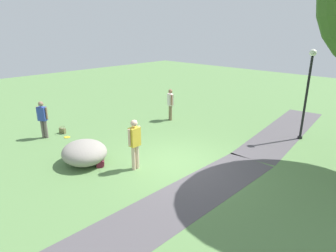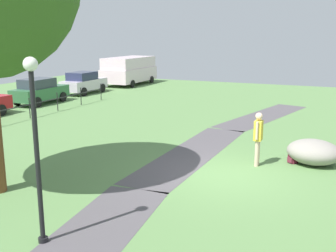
{
  "view_description": "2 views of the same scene",
  "coord_description": "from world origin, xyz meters",
  "px_view_note": "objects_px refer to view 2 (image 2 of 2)",
  "views": [
    {
      "loc": [
        7.14,
        6.34,
        4.62
      ],
      "look_at": [
        -0.16,
        -0.62,
        1.2
      ],
      "focal_mm": 31.25,
      "sensor_mm": 36.0,
      "label": 1
    },
    {
      "loc": [
        -11.52,
        -3.2,
        4.21
      ],
      "look_at": [
        -0.02,
        1.87,
        1.38
      ],
      "focal_mm": 43.87,
      "sensor_mm": 36.0,
      "label": 2
    }
  ],
  "objects_px": {
    "passerby_on_path": "(258,135)",
    "lawn_boulder": "(314,152)",
    "parked_suv_orange": "(39,91)",
    "parked_sedan_red": "(84,82)",
    "lamp_post": "(35,133)",
    "backpack_by_boulder": "(293,157)",
    "delivery_van": "(129,70)"
  },
  "relations": [
    {
      "from": "backpack_by_boulder",
      "to": "delivery_van",
      "type": "height_order",
      "value": "delivery_van"
    },
    {
      "from": "lamp_post",
      "to": "passerby_on_path",
      "type": "xyz_separation_m",
      "value": [
        6.83,
        -2.99,
        -1.3
      ]
    },
    {
      "from": "parked_suv_orange",
      "to": "delivery_van",
      "type": "height_order",
      "value": "delivery_van"
    },
    {
      "from": "parked_suv_orange",
      "to": "delivery_van",
      "type": "bearing_deg",
      "value": -1.36
    },
    {
      "from": "lamp_post",
      "to": "backpack_by_boulder",
      "type": "relative_size",
      "value": 9.48
    },
    {
      "from": "passerby_on_path",
      "to": "parked_sedan_red",
      "type": "height_order",
      "value": "passerby_on_path"
    },
    {
      "from": "backpack_by_boulder",
      "to": "delivery_van",
      "type": "bearing_deg",
      "value": 42.63
    },
    {
      "from": "passerby_on_path",
      "to": "lawn_boulder",
      "type": "bearing_deg",
      "value": -60.34
    },
    {
      "from": "lawn_boulder",
      "to": "passerby_on_path",
      "type": "relative_size",
      "value": 1.21
    },
    {
      "from": "parked_sedan_red",
      "to": "delivery_van",
      "type": "xyz_separation_m",
      "value": [
        6.08,
        -0.36,
        0.46
      ]
    },
    {
      "from": "parked_suv_orange",
      "to": "parked_sedan_red",
      "type": "xyz_separation_m",
      "value": [
        4.78,
        0.11,
        0.0
      ]
    },
    {
      "from": "passerby_on_path",
      "to": "delivery_van",
      "type": "distance_m",
      "value": 22.88
    },
    {
      "from": "delivery_van",
      "to": "passerby_on_path",
      "type": "bearing_deg",
      "value": -140.55
    },
    {
      "from": "parked_sedan_red",
      "to": "delivery_van",
      "type": "relative_size",
      "value": 0.68
    },
    {
      "from": "lamp_post",
      "to": "lawn_boulder",
      "type": "height_order",
      "value": "lamp_post"
    },
    {
      "from": "parked_suv_orange",
      "to": "parked_sedan_red",
      "type": "height_order",
      "value": "same"
    },
    {
      "from": "lamp_post",
      "to": "parked_suv_orange",
      "type": "bearing_deg",
      "value": 40.88
    },
    {
      "from": "parked_suv_orange",
      "to": "backpack_by_boulder",
      "type": "bearing_deg",
      "value": -110.96
    },
    {
      "from": "lamp_post",
      "to": "passerby_on_path",
      "type": "bearing_deg",
      "value": -23.64
    },
    {
      "from": "passerby_on_path",
      "to": "backpack_by_boulder",
      "type": "relative_size",
      "value": 4.4
    },
    {
      "from": "lamp_post",
      "to": "passerby_on_path",
      "type": "height_order",
      "value": "lamp_post"
    },
    {
      "from": "parked_sedan_red",
      "to": "delivery_van",
      "type": "distance_m",
      "value": 6.11
    },
    {
      "from": "lawn_boulder",
      "to": "parked_sedan_red",
      "type": "relative_size",
      "value": 0.56
    },
    {
      "from": "passerby_on_path",
      "to": "parked_sedan_red",
      "type": "relative_size",
      "value": 0.46
    },
    {
      "from": "backpack_by_boulder",
      "to": "lawn_boulder",
      "type": "bearing_deg",
      "value": -72.59
    },
    {
      "from": "parked_suv_orange",
      "to": "passerby_on_path",
      "type": "bearing_deg",
      "value": -114.73
    },
    {
      "from": "lawn_boulder",
      "to": "backpack_by_boulder",
      "type": "height_order",
      "value": "lawn_boulder"
    },
    {
      "from": "lamp_post",
      "to": "parked_suv_orange",
      "type": "height_order",
      "value": "lamp_post"
    },
    {
      "from": "lawn_boulder",
      "to": "backpack_by_boulder",
      "type": "distance_m",
      "value": 0.69
    },
    {
      "from": "backpack_by_boulder",
      "to": "parked_suv_orange",
      "type": "bearing_deg",
      "value": 69.04
    },
    {
      "from": "lamp_post",
      "to": "delivery_van",
      "type": "xyz_separation_m",
      "value": [
        24.5,
        11.55,
        -1.06
      ]
    },
    {
      "from": "lamp_post",
      "to": "backpack_by_boulder",
      "type": "bearing_deg",
      "value": -27.97
    }
  ]
}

